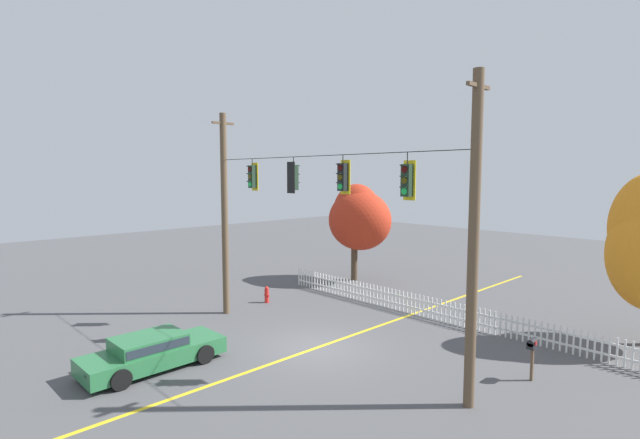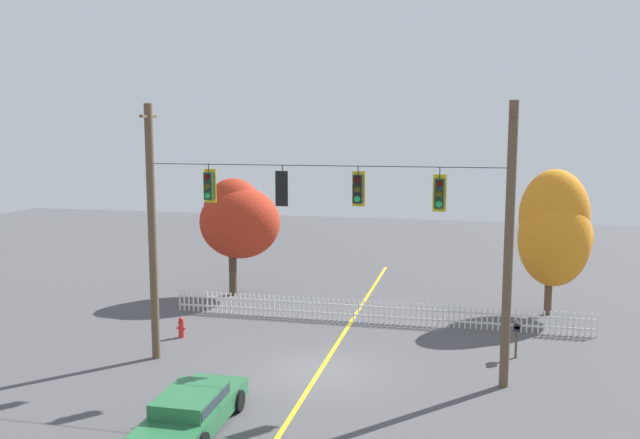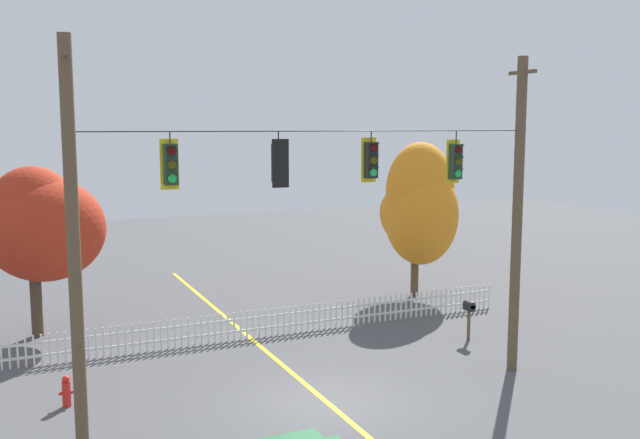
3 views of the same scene
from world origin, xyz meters
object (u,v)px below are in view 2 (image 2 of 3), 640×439
(traffic_signal_eastbound_side, at_px, (283,188))
(parked_car, at_px, (192,409))
(autumn_maple_mid, at_px, (554,231))
(fire_hydrant, at_px, (181,327))
(traffic_signal_northbound_primary, at_px, (439,193))
(roadside_mailbox, at_px, (517,329))
(autumn_maple_near_fence, at_px, (237,219))
(traffic_signal_westbound_side, at_px, (209,186))
(traffic_signal_southbound_primary, at_px, (358,189))

(traffic_signal_eastbound_side, relative_size, parked_car, 0.30)
(autumn_maple_mid, bearing_deg, fire_hydrant, -155.87)
(traffic_signal_northbound_primary, xyz_separation_m, roadside_mailbox, (2.75, 2.91, -5.15))
(autumn_maple_near_fence, xyz_separation_m, parked_car, (3.93, -14.73, -3.25))
(traffic_signal_westbound_side, distance_m, autumn_maple_mid, 15.64)
(autumn_maple_near_fence, distance_m, fire_hydrant, 7.84)
(traffic_signal_southbound_primary, distance_m, traffic_signal_northbound_primary, 2.64)
(roadside_mailbox, bearing_deg, traffic_signal_northbound_primary, -133.36)
(traffic_signal_northbound_primary, relative_size, autumn_maple_mid, 0.22)
(traffic_signal_eastbound_side, relative_size, traffic_signal_northbound_primary, 0.95)
(traffic_signal_southbound_primary, xyz_separation_m, autumn_maple_near_fence, (-7.65, 9.49, -2.49))
(traffic_signal_southbound_primary, bearing_deg, fire_hydrant, 162.05)
(traffic_signal_eastbound_side, xyz_separation_m, roadside_mailbox, (7.96, 2.93, -5.22))
(traffic_signal_westbound_side, distance_m, parked_car, 7.92)
(traffic_signal_westbound_side, distance_m, traffic_signal_eastbound_side, 2.65)
(traffic_signal_eastbound_side, distance_m, traffic_signal_southbound_primary, 2.57)
(traffic_signal_eastbound_side, distance_m, traffic_signal_northbound_primary, 5.21)
(traffic_signal_eastbound_side, xyz_separation_m, parked_car, (-1.15, -5.22, -5.72))
(traffic_signal_northbound_primary, height_order, autumn_maple_mid, traffic_signal_northbound_primary)
(traffic_signal_northbound_primary, distance_m, roadside_mailbox, 6.53)
(traffic_signal_southbound_primary, relative_size, roadside_mailbox, 0.99)
(autumn_maple_near_fence, relative_size, parked_car, 1.28)
(traffic_signal_southbound_primary, distance_m, autumn_maple_near_fence, 12.44)
(traffic_signal_northbound_primary, bearing_deg, roadside_mailbox, 46.64)
(autumn_maple_mid, bearing_deg, parked_car, -127.48)
(traffic_signal_eastbound_side, xyz_separation_m, autumn_maple_mid, (9.83, 9.10, -2.50))
(fire_hydrant, height_order, roadside_mailbox, roadside_mailbox)
(fire_hydrant, bearing_deg, traffic_signal_eastbound_side, -26.34)
(traffic_signal_northbound_primary, distance_m, autumn_maple_mid, 10.47)
(roadside_mailbox, bearing_deg, autumn_maple_mid, 73.18)
(traffic_signal_eastbound_side, distance_m, autumn_maple_near_fence, 11.06)
(parked_car, distance_m, roadside_mailbox, 12.24)
(traffic_signal_eastbound_side, relative_size, roadside_mailbox, 1.01)
(autumn_maple_near_fence, bearing_deg, roadside_mailbox, -26.75)
(parked_car, bearing_deg, traffic_signal_eastbound_side, 77.56)
(traffic_signal_westbound_side, relative_size, fire_hydrant, 1.61)
(autumn_maple_mid, bearing_deg, autumn_maple_near_fence, 178.43)
(traffic_signal_southbound_primary, height_order, autumn_maple_mid, traffic_signal_southbound_primary)
(traffic_signal_northbound_primary, bearing_deg, autumn_maple_mid, 63.06)
(traffic_signal_westbound_side, relative_size, parked_car, 0.29)
(traffic_signal_northbound_primary, relative_size, autumn_maple_near_fence, 0.25)
(traffic_signal_eastbound_side, bearing_deg, traffic_signal_southbound_primary, 0.42)
(autumn_maple_near_fence, height_order, parked_car, autumn_maple_near_fence)
(autumn_maple_near_fence, relative_size, fire_hydrant, 7.06)
(traffic_signal_southbound_primary, height_order, roadside_mailbox, traffic_signal_southbound_primary)
(traffic_signal_northbound_primary, xyz_separation_m, autumn_maple_near_fence, (-10.29, 9.49, -2.40))
(traffic_signal_southbound_primary, bearing_deg, traffic_signal_eastbound_side, -179.58)
(traffic_signal_eastbound_side, bearing_deg, fire_hydrant, 153.66)
(autumn_maple_mid, bearing_deg, traffic_signal_northbound_primary, -116.94)
(traffic_signal_northbound_primary, bearing_deg, traffic_signal_southbound_primary, -179.99)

